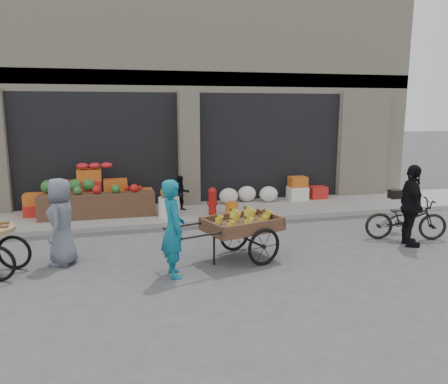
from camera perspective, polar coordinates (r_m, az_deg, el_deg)
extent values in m
plane|color=#424244|center=(7.83, 1.64, -10.01)|extent=(80.00, 80.00, 0.00)
cube|color=gray|center=(11.64, -3.78, -2.71)|extent=(18.00, 2.20, 0.12)
cube|color=beige|center=(15.39, -6.74, 13.45)|extent=(14.00, 6.00, 7.00)
cube|color=gray|center=(12.57, -5.04, 14.53)|extent=(14.00, 0.30, 0.40)
cube|color=black|center=(13.10, -16.15, 5.55)|extent=(4.40, 1.60, 3.10)
cube|color=black|center=(13.83, 4.91, 6.19)|extent=(4.40, 1.60, 3.10)
cube|color=beige|center=(12.40, -4.74, 5.66)|extent=(0.55, 0.80, 3.22)
cube|color=brown|center=(11.26, -16.17, -1.72)|extent=(2.80, 0.45, 0.60)
sphere|color=#1E5923|center=(11.71, -19.62, 0.76)|extent=(0.34, 0.34, 0.34)
cylinder|color=silver|center=(10.98, -7.19, -1.94)|extent=(0.52, 0.52, 0.50)
cylinder|color=#A5140F|center=(11.10, -1.52, -1.56)|extent=(0.20, 0.20, 0.56)
sphere|color=#A5140F|center=(11.04, -1.53, 0.07)|extent=(0.22, 0.22, 0.22)
cylinder|color=orange|center=(11.20, 1.04, -2.13)|extent=(0.32, 0.32, 0.30)
ellipsoid|color=silver|center=(12.54, 3.26, -0.41)|extent=(1.70, 0.60, 0.44)
imported|color=black|center=(11.57, -5.61, -0.16)|extent=(0.51, 0.43, 0.93)
cube|color=brown|center=(8.14, 2.37, -4.54)|extent=(1.57, 1.26, 0.12)
torus|color=black|center=(7.92, 5.24, -7.15)|extent=(0.68, 0.26, 0.69)
torus|color=black|center=(8.69, 1.42, -5.48)|extent=(0.68, 0.26, 0.69)
cylinder|color=black|center=(7.93, -1.31, -7.54)|extent=(0.05, 0.05, 0.57)
imported|color=#106780|center=(7.32, -6.66, -4.76)|extent=(0.46, 0.64, 1.65)
torus|color=black|center=(8.54, -25.73, -7.12)|extent=(0.61, 0.22, 0.62)
imported|color=slate|center=(8.38, -20.47, -3.64)|extent=(0.62, 0.84, 1.58)
imported|color=black|center=(10.17, 22.67, -3.28)|extent=(1.81, 1.07, 0.90)
imported|color=black|center=(9.66, 23.28, -1.66)|extent=(0.68, 1.06, 1.68)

